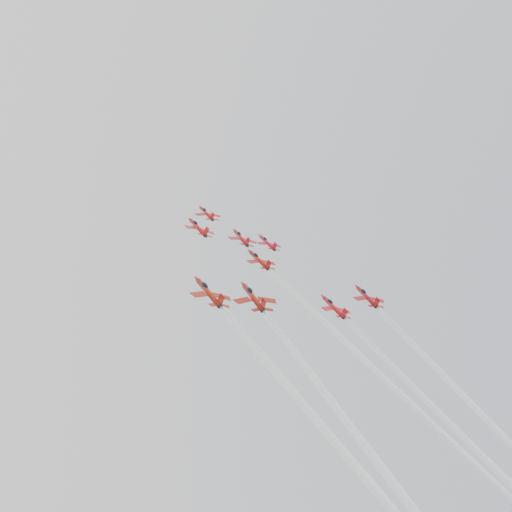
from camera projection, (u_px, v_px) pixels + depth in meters
jet_lead at (206, 213)px, 174.27m from camera, size 8.65×10.54×8.34m
jet_row2_left at (198, 227)px, 159.52m from camera, size 9.73×11.84×9.38m
jet_row2_center at (241, 237)px, 164.06m from camera, size 9.28×11.31×8.95m
jet_row2_right at (267, 242)px, 168.29m from camera, size 8.37×10.19×8.07m
jet_center at (349, 356)px, 117.66m from camera, size 9.03×78.13×61.62m
jet_rear_farleft at (328, 461)px, 83.67m from camera, size 10.22×88.49×69.80m
jet_rear_left at (389, 463)px, 88.42m from camera, size 10.48×90.69×71.53m
jet_rear_right at (454, 426)px, 106.12m from camera, size 8.75×75.72×59.72m
jet_rear_farright at (497, 412)px, 117.58m from camera, size 9.68×83.78×66.08m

